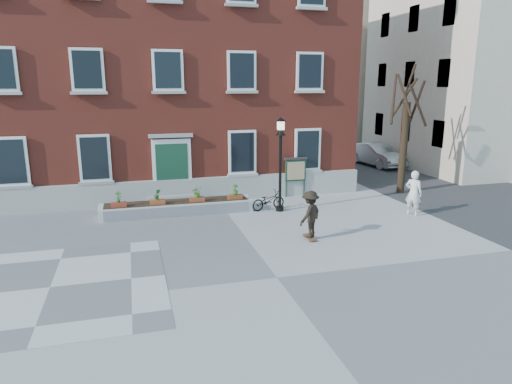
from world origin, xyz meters
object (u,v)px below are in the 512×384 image
object	(u,v)px
bicycle	(268,201)
notice_board	(296,170)
lamp_post	(280,151)
bystander	(414,193)
skateboarder	(310,214)
parked_car	(377,155)

from	to	relation	value
bicycle	notice_board	distance (m)	2.87
bicycle	lamp_post	xyz separation A→B (m)	(0.42, -0.30, 2.13)
bystander	skateboarder	distance (m)	5.44
lamp_post	skateboarder	bearing A→B (deg)	-92.03
bystander	skateboarder	bearing A→B (deg)	71.90
bicycle	skateboarder	distance (m)	4.01
bicycle	lamp_post	world-z (taller)	lamp_post
bicycle	bystander	size ratio (longest dim) A/B	0.84
bicycle	lamp_post	distance (m)	2.19
bicycle	skateboarder	xyz separation A→B (m)	(0.29, -3.97, 0.48)
bystander	notice_board	bearing A→B (deg)	3.89
notice_board	skateboarder	distance (m)	6.15
notice_board	bicycle	bearing A→B (deg)	-134.96
bicycle	lamp_post	size ratio (longest dim) A/B	0.39
bystander	notice_board	size ratio (longest dim) A/B	0.99
bicycle	notice_board	size ratio (longest dim) A/B	0.83
bicycle	skateboarder	bearing A→B (deg)	170.45
parked_car	bystander	bearing A→B (deg)	-120.07
parked_car	skateboarder	bearing A→B (deg)	-135.43
bystander	lamp_post	size ratio (longest dim) A/B	0.47
bystander	lamp_post	bearing A→B (deg)	32.42
bystander	skateboarder	size ratio (longest dim) A/B	1.08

